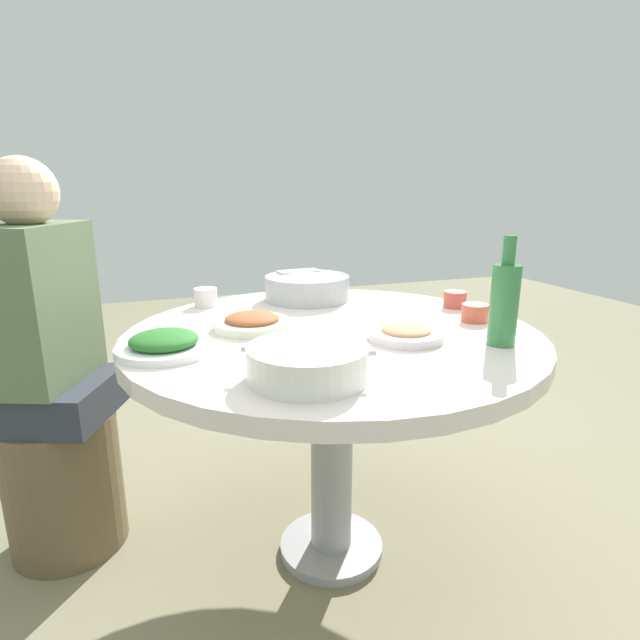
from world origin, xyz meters
name	(u,v)px	position (x,y,z in m)	size (l,w,h in m)	color
ground	(331,550)	(0.00, 0.00, 0.00)	(8.00, 8.00, 0.00)	#7A7559
round_dining_table	(332,364)	(0.00, 0.00, 0.63)	(1.16, 1.16, 0.73)	#99999E
rice_bowl	(307,287)	(-0.05, -0.39, 0.78)	(0.30, 0.30, 0.09)	#B2B5BA
soup_bowl	(308,364)	(0.18, 0.34, 0.77)	(0.26, 0.26, 0.07)	white
dish_greens	(164,344)	(0.46, 0.05, 0.75)	(0.23, 0.23, 0.05)	white
dish_shrimp	(406,333)	(-0.15, 0.15, 0.75)	(0.20, 0.20, 0.04)	silver
dish_stirfry	(252,322)	(0.21, -0.08, 0.75)	(0.22, 0.22, 0.05)	silver
green_bottle	(504,302)	(-0.36, 0.27, 0.84)	(0.07, 0.07, 0.28)	#337940
tea_cup_near	(206,297)	(0.30, -0.41, 0.76)	(0.08, 0.08, 0.06)	white
tea_cup_far	(475,313)	(-0.43, 0.06, 0.76)	(0.08, 0.08, 0.05)	#D0563E
tea_cup_side	(455,299)	(-0.48, -0.12, 0.76)	(0.07, 0.07, 0.05)	#CB4C3E
stool_for_diner_left	(64,481)	(0.78, -0.32, 0.22)	(0.35, 0.35, 0.44)	brown
diner_left	(40,316)	(0.78, -0.32, 0.76)	(0.44, 0.42, 0.76)	#2D333D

